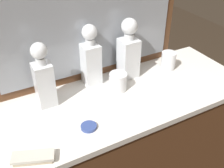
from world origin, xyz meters
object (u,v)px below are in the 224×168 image
(crystal_decanter_center, at_px, (44,81))
(crystal_tumbler_left, at_px, (118,82))
(crystal_decanter_rear, at_px, (128,54))
(crystal_tumbler_right, at_px, (168,61))
(porcelain_dish, at_px, (89,127))
(silver_brush_right, at_px, (33,158))
(crystal_decanter_left, at_px, (91,61))

(crystal_decanter_center, distance_m, crystal_tumbler_left, 0.33)
(crystal_decanter_rear, bearing_deg, crystal_decanter_center, -175.75)
(crystal_tumbler_right, relative_size, porcelain_dish, 1.44)
(crystal_decanter_center, xyz_separation_m, silver_brush_right, (-0.13, -0.28, -0.10))
(crystal_decanter_left, xyz_separation_m, porcelain_dish, (-0.15, -0.28, -0.11))
(silver_brush_right, bearing_deg, crystal_tumbler_right, 19.21)
(crystal_tumbler_left, bearing_deg, crystal_decanter_center, 170.92)
(crystal_decanter_left, height_order, crystal_tumbler_left, crystal_decanter_left)
(crystal_tumbler_right, bearing_deg, crystal_decanter_left, 170.45)
(crystal_decanter_left, bearing_deg, porcelain_dish, -117.03)
(crystal_decanter_rear, xyz_separation_m, crystal_tumbler_right, (0.22, -0.04, -0.08))
(crystal_decanter_left, bearing_deg, silver_brush_right, -137.73)
(crystal_decanter_left, bearing_deg, crystal_tumbler_left, -53.61)
(crystal_decanter_rear, height_order, silver_brush_right, crystal_decanter_rear)
(crystal_decanter_left, height_order, crystal_tumbler_right, crystal_decanter_left)
(crystal_tumbler_right, xyz_separation_m, porcelain_dish, (-0.55, -0.22, -0.03))
(crystal_tumbler_left, distance_m, silver_brush_right, 0.51)
(crystal_tumbler_left, bearing_deg, crystal_decanter_rear, 38.81)
(crystal_decanter_center, bearing_deg, crystal_decanter_left, 14.12)
(crystal_tumbler_right, bearing_deg, silver_brush_right, -160.79)
(porcelain_dish, bearing_deg, crystal_decanter_rear, 37.80)
(crystal_decanter_rear, height_order, crystal_tumbler_left, crystal_decanter_rear)
(crystal_decanter_rear, height_order, porcelain_dish, crystal_decanter_rear)
(crystal_decanter_rear, xyz_separation_m, crystal_decanter_left, (-0.18, 0.03, -0.00))
(crystal_decanter_rear, xyz_separation_m, crystal_decanter_center, (-0.42, -0.03, -0.00))
(crystal_decanter_rear, distance_m, crystal_decanter_left, 0.19)
(crystal_decanter_rear, relative_size, crystal_decanter_left, 1.02)
(crystal_decanter_rear, bearing_deg, crystal_decanter_left, 171.22)
(crystal_tumbler_left, xyz_separation_m, silver_brush_right, (-0.45, -0.23, -0.02))
(crystal_decanter_rear, height_order, crystal_decanter_left, crystal_decanter_rear)
(silver_brush_right, bearing_deg, crystal_decanter_rear, 29.10)
(crystal_tumbler_right, distance_m, silver_brush_right, 0.82)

